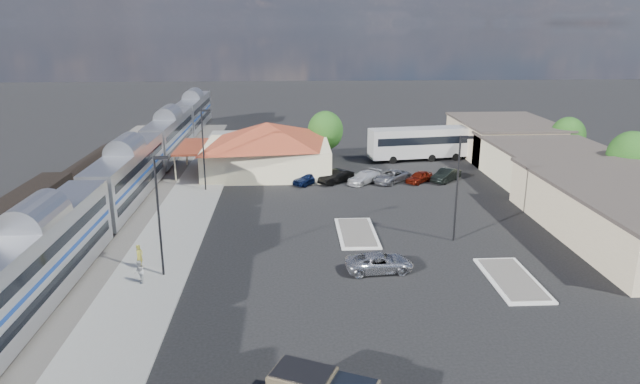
{
  "coord_description": "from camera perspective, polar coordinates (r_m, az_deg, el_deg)",
  "views": [
    {
      "loc": [
        -1.71,
        -44.42,
        17.65
      ],
      "look_at": [
        0.98,
        5.59,
        2.8
      ],
      "focal_mm": 32.0,
      "sensor_mm": 36.0,
      "label": 1
    }
  ],
  "objects": [
    {
      "name": "coach_bus",
      "position": [
        77.35,
        9.89,
        4.97
      ],
      "size": [
        13.78,
        4.9,
        4.33
      ],
      "rotation": [
        0.0,
        0.0,
        1.72
      ],
      "color": "silver",
      "rests_on": "ground"
    },
    {
      "name": "parked_car_e",
      "position": [
        66.64,
        9.89,
        1.5
      ],
      "size": [
        3.85,
        3.81,
        1.32
      ],
      "primitive_type": "imported",
      "rotation": [
        0.0,
        0.0,
        -0.8
      ],
      "color": "maroon",
      "rests_on": "ground"
    },
    {
      "name": "parked_car_b",
      "position": [
        65.45,
        1.61,
        1.54
      ],
      "size": [
        4.48,
        4.09,
        1.49
      ],
      "primitive_type": "imported",
      "rotation": [
        0.0,
        0.0,
        -0.88
      ],
      "color": "black",
      "rests_on": "ground"
    },
    {
      "name": "person_a",
      "position": [
        44.48,
        -17.6,
        -6.15
      ],
      "size": [
        0.68,
        0.79,
        1.83
      ],
      "primitive_type": "imported",
      "rotation": [
        0.0,
        0.0,
        1.13
      ],
      "color": "#D9CB43",
      "rests_on": "platform"
    },
    {
      "name": "tree_depot",
      "position": [
        75.8,
        0.54,
        6.16
      ],
      "size": [
        4.71,
        4.71,
        6.63
      ],
      "color": "#382314",
      "rests_on": "ground"
    },
    {
      "name": "lamp_plat_n",
      "position": [
        62.34,
        -11.53,
        4.79
      ],
      "size": [
        1.08,
        0.25,
        9.0
      ],
      "color": "black",
      "rests_on": "ground"
    },
    {
      "name": "parked_car_d",
      "position": [
        66.28,
        7.14,
        1.58
      ],
      "size": [
        5.28,
        5.3,
        1.42
      ],
      "primitive_type": "imported",
      "rotation": [
        0.0,
        0.0,
        -0.78
      ],
      "color": "gray",
      "rests_on": "ground"
    },
    {
      "name": "passenger_train",
      "position": [
        60.27,
        -18.66,
        1.44
      ],
      "size": [
        3.0,
        104.0,
        5.55
      ],
      "color": "silver",
      "rests_on": "ground"
    },
    {
      "name": "railbed",
      "position": [
        58.56,
        -22.16,
        -2.23
      ],
      "size": [
        16.0,
        100.0,
        0.12
      ],
      "primitive_type": "cube",
      "color": "#4C4944",
      "rests_on": "ground"
    },
    {
      "name": "freight_cars",
      "position": [
        54.34,
        -27.15,
        -2.19
      ],
      "size": [
        2.8,
        46.0,
        4.0
      ],
      "color": "black",
      "rests_on": "ground"
    },
    {
      "name": "parked_car_f",
      "position": [
        67.69,
        12.48,
        1.65
      ],
      "size": [
        4.29,
        4.3,
        1.48
      ],
      "primitive_type": "imported",
      "rotation": [
        0.0,
        0.0,
        -0.78
      ],
      "color": "black",
      "rests_on": "ground"
    },
    {
      "name": "ground",
      "position": [
        47.83,
        -0.81,
        -5.14
      ],
      "size": [
        280.0,
        280.0,
        0.0
      ],
      "primitive_type": "plane",
      "color": "black",
      "rests_on": "ground"
    },
    {
      "name": "tree_east_c",
      "position": [
        80.16,
        23.54,
        5.17
      ],
      "size": [
        4.41,
        4.41,
        6.21
      ],
      "color": "#382314",
      "rests_on": "ground"
    },
    {
      "name": "lamp_plat_s",
      "position": [
        41.38,
        -15.77,
        -1.44
      ],
      "size": [
        1.08,
        0.25,
        9.0
      ],
      "color": "black",
      "rests_on": "ground"
    },
    {
      "name": "lamp_lot",
      "position": [
        48.11,
        13.71,
        1.21
      ],
      "size": [
        1.08,
        0.25,
        9.0
      ],
      "color": "black",
      "rests_on": "ground"
    },
    {
      "name": "suv",
      "position": [
        42.59,
        5.98,
        -7.03
      ],
      "size": [
        5.21,
        2.75,
        1.4
      ],
      "primitive_type": "imported",
      "rotation": [
        0.0,
        0.0,
        1.66
      ],
      "color": "#AEB0B6",
      "rests_on": "ground"
    },
    {
      "name": "traffic_island_north",
      "position": [
        43.37,
        18.66,
        -8.28
      ],
      "size": [
        3.3,
        7.5,
        0.21
      ],
      "color": "silver",
      "rests_on": "ground"
    },
    {
      "name": "buildings_east",
      "position": [
        67.56,
        23.13,
        2.01
      ],
      "size": [
        14.4,
        51.4,
        4.8
      ],
      "color": "#C6B28C",
      "rests_on": "ground"
    },
    {
      "name": "parked_car_a",
      "position": [
        65.0,
        -1.18,
        1.4
      ],
      "size": [
        4.06,
        4.06,
        1.39
      ],
      "primitive_type": "imported",
      "rotation": [
        0.0,
        0.0,
        -0.79
      ],
      "color": "#0C183E",
      "rests_on": "ground"
    },
    {
      "name": "station_depot",
      "position": [
        70.0,
        -5.36,
        4.48
      ],
      "size": [
        18.35,
        12.24,
        6.2
      ],
      "color": "beige",
      "rests_on": "ground"
    },
    {
      "name": "person_b",
      "position": [
        42.01,
        -17.63,
        -7.64
      ],
      "size": [
        0.87,
        0.98,
        1.67
      ],
      "primitive_type": "imported",
      "rotation": [
        0.0,
        0.0,
        -1.22
      ],
      "color": "silver",
      "rests_on": "platform"
    },
    {
      "name": "parked_car_c",
      "position": [
        65.51,
        4.43,
        1.46
      ],
      "size": [
        4.73,
        4.68,
        1.37
      ],
      "primitive_type": "imported",
      "rotation": [
        0.0,
        0.0,
        -0.8
      ],
      "color": "white",
      "rests_on": "ground"
    },
    {
      "name": "traffic_island_south",
      "position": [
        49.95,
        3.7,
        -4.08
      ],
      "size": [
        3.3,
        7.5,
        0.21
      ],
      "color": "silver",
      "rests_on": "ground"
    },
    {
      "name": "platform",
      "position": [
        54.37,
        -13.83,
        -2.82
      ],
      "size": [
        5.5,
        92.0,
        0.18
      ],
      "primitive_type": "cube",
      "color": "gray",
      "rests_on": "ground"
    },
    {
      "name": "tree_east_b",
      "position": [
        68.1,
        28.68,
        3.1
      ],
      "size": [
        4.94,
        4.94,
        6.96
      ],
      "color": "#382314",
      "rests_on": "ground"
    }
  ]
}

